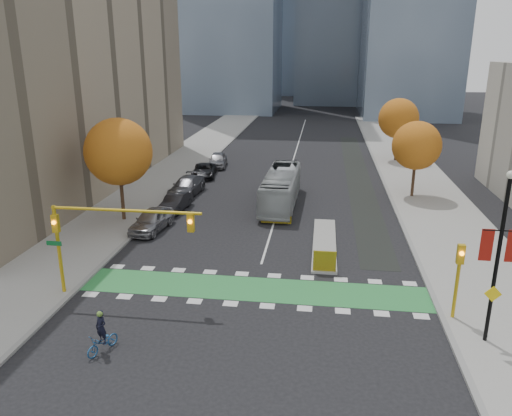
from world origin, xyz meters
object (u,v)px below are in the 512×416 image
(parked_car_e, at_px, (218,160))
(bus, at_px, (281,188))
(traffic_signal_east, at_px, (459,270))
(parked_car_d, at_px, (204,171))
(parked_car_b, at_px, (176,202))
(tree_west, at_px, (118,152))
(parked_car_a, at_px, (152,220))
(cyclist, at_px, (102,338))
(tree_east_near, at_px, (417,146))
(tree_east_far, at_px, (399,118))
(hazard_board, at_px, (325,261))
(parked_car_c, at_px, (187,186))
(traffic_signal_west, at_px, (101,228))
(banner_lamppost, at_px, (499,252))

(parked_car_e, bearing_deg, bus, -63.98)
(traffic_signal_east, bearing_deg, parked_car_d, 125.27)
(bus, bearing_deg, parked_car_b, -160.42)
(traffic_signal_east, relative_size, parked_car_b, 0.91)
(tree_west, relative_size, parked_car_a, 1.68)
(cyclist, distance_m, parked_car_e, 37.75)
(parked_car_d, bearing_deg, tree_east_near, -20.75)
(tree_west, xyz_separation_m, tree_east_far, (24.50, 26.00, -0.38))
(hazard_board, height_order, tree_east_far, tree_east_far)
(parked_car_d, bearing_deg, bus, -52.09)
(hazard_board, distance_m, cyclist, 13.94)
(tree_east_far, height_order, parked_car_a, tree_east_far)
(tree_west, distance_m, parked_car_e, 20.92)
(parked_car_b, relative_size, parked_car_c, 0.79)
(tree_west, xyz_separation_m, traffic_signal_east, (22.50, -12.51, -2.88))
(cyclist, distance_m, parked_car_a, 16.00)
(tree_east_far, xyz_separation_m, bus, (-12.40, -20.01, -3.68))
(traffic_signal_east, distance_m, cyclist, 17.31)
(parked_car_c, bearing_deg, parked_car_e, 92.78)
(tree_east_far, bearing_deg, parked_car_b, -132.69)
(traffic_signal_west, xyz_separation_m, cyclist, (2.01, -5.08, -3.35))
(bus, relative_size, parked_car_d, 2.22)
(hazard_board, xyz_separation_m, parked_car_d, (-13.00, 22.87, -0.10))
(parked_car_a, bearing_deg, tree_east_far, 59.47)
(hazard_board, bearing_deg, cyclist, -135.35)
(parked_car_b, bearing_deg, bus, 23.51)
(tree_east_far, height_order, bus, tree_east_far)
(hazard_board, relative_size, tree_east_far, 0.18)
(traffic_signal_east, xyz_separation_m, bus, (-10.40, 18.50, -1.18))
(tree_west, relative_size, tree_east_near, 1.16)
(bus, relative_size, parked_car_e, 2.29)
(cyclist, height_order, parked_car_c, cyclist)
(tree_west, bearing_deg, parked_car_b, 42.57)
(tree_west, distance_m, parked_car_c, 9.88)
(parked_car_e, bearing_deg, cyclist, -91.54)
(tree_east_far, xyz_separation_m, parked_car_a, (-21.50, -27.90, -4.41))
(tree_east_near, height_order, parked_car_a, tree_east_near)
(parked_car_c, bearing_deg, tree_east_far, 44.76)
(parked_car_c, xyz_separation_m, parked_car_d, (0.00, 6.97, -0.13))
(traffic_signal_west, distance_m, parked_car_b, 15.97)
(tree_east_far, relative_size, traffic_signal_east, 1.87)
(parked_car_d, bearing_deg, banner_lamppost, -62.45)
(tree_west, relative_size, cyclist, 3.99)
(banner_lamppost, distance_m, parked_car_e, 40.14)
(cyclist, bearing_deg, parked_car_d, 118.49)
(hazard_board, distance_m, parked_car_d, 26.30)
(banner_lamppost, height_order, parked_car_b, banner_lamppost)
(cyclist, xyz_separation_m, parked_car_e, (-2.62, 37.66, 0.14))
(tree_east_near, relative_size, banner_lamppost, 0.85)
(traffic_signal_west, distance_m, parked_car_a, 11.14)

